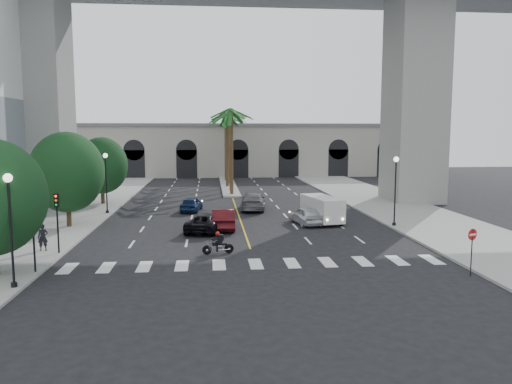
% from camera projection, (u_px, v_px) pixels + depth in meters
% --- Properties ---
extents(ground, '(140.00, 140.00, 0.00)m').
position_uv_depth(ground, '(253.00, 257.00, 28.76)').
color(ground, black).
rests_on(ground, ground).
extents(sidewalk_left, '(8.00, 100.00, 0.15)m').
position_uv_depth(sidewalk_left, '(62.00, 216.00, 42.20)').
color(sidewalk_left, gray).
rests_on(sidewalk_left, ground).
extents(sidewalk_right, '(8.00, 100.00, 0.15)m').
position_uv_depth(sidewalk_right, '(404.00, 211.00, 44.96)').
color(sidewalk_right, gray).
rests_on(sidewalk_right, ground).
extents(median, '(2.00, 24.00, 0.20)m').
position_uv_depth(median, '(228.00, 185.00, 66.31)').
color(median, gray).
rests_on(median, ground).
extents(pier_building, '(71.00, 10.50, 8.50)m').
position_uv_depth(pier_building, '(224.00, 150.00, 82.61)').
color(pier_building, '#B2AA9F').
rests_on(pier_building, ground).
extents(bridge, '(75.00, 13.00, 26.00)m').
position_uv_depth(bridge, '(268.00, 15.00, 48.60)').
color(bridge, gray).
rests_on(bridge, ground).
extents(palm_a, '(3.20, 3.20, 10.30)m').
position_uv_depth(palm_a, '(231.00, 114.00, 55.34)').
color(palm_a, '#47331E').
rests_on(palm_a, ground).
extents(palm_b, '(3.20, 3.20, 10.60)m').
position_uv_depth(palm_b, '(231.00, 113.00, 59.27)').
color(palm_b, '#47331E').
rests_on(palm_b, ground).
extents(palm_c, '(3.20, 3.20, 10.10)m').
position_uv_depth(palm_c, '(227.00, 118.00, 63.26)').
color(palm_c, '#47331E').
rests_on(palm_c, ground).
extents(palm_d, '(3.20, 3.20, 10.90)m').
position_uv_depth(palm_d, '(228.00, 113.00, 67.15)').
color(palm_d, '#47331E').
rests_on(palm_d, ground).
extents(palm_e, '(3.20, 3.20, 10.40)m').
position_uv_depth(palm_e, '(226.00, 118.00, 71.14)').
color(palm_e, '#47331E').
rests_on(palm_e, ground).
extents(palm_f, '(3.20, 3.20, 10.70)m').
position_uv_depth(palm_f, '(227.00, 117.00, 75.09)').
color(palm_f, '#47331E').
rests_on(palm_f, ground).
extents(street_tree_mid, '(5.44, 5.44, 7.21)m').
position_uv_depth(street_tree_mid, '(67.00, 172.00, 36.94)').
color(street_tree_mid, '#382616').
rests_on(street_tree_mid, ground).
extents(street_tree_far, '(5.04, 5.04, 6.68)m').
position_uv_depth(street_tree_far, '(102.00, 166.00, 48.84)').
color(street_tree_far, '#382616').
rests_on(street_tree_far, ground).
extents(lamp_post_left_near, '(0.40, 0.40, 5.35)m').
position_uv_depth(lamp_post_left_near, '(10.00, 221.00, 22.38)').
color(lamp_post_left_near, black).
rests_on(lamp_post_left_near, ground).
extents(lamp_post_left_far, '(0.40, 0.40, 5.35)m').
position_uv_depth(lamp_post_left_far, '(106.00, 178.00, 43.14)').
color(lamp_post_left_far, black).
rests_on(lamp_post_left_far, ground).
extents(lamp_post_right, '(0.40, 0.40, 5.35)m').
position_uv_depth(lamp_post_right, '(395.00, 185.00, 37.33)').
color(lamp_post_right, black).
rests_on(lamp_post_right, ground).
extents(traffic_signal_near, '(0.25, 0.18, 3.65)m').
position_uv_depth(traffic_signal_near, '(33.00, 226.00, 24.95)').
color(traffic_signal_near, black).
rests_on(traffic_signal_near, ground).
extents(traffic_signal_far, '(0.25, 0.18, 3.65)m').
position_uv_depth(traffic_signal_far, '(57.00, 213.00, 28.90)').
color(traffic_signal_far, black).
rests_on(traffic_signal_far, ground).
extents(motorcycle_rider, '(1.87, 0.54, 1.36)m').
position_uv_depth(motorcycle_rider, '(219.00, 244.00, 29.46)').
color(motorcycle_rider, black).
rests_on(motorcycle_rider, ground).
extents(car_a, '(2.37, 4.40, 1.42)m').
position_uv_depth(car_a, '(306.00, 215.00, 38.92)').
color(car_a, silver).
rests_on(car_a, ground).
extents(car_b, '(1.64, 4.66, 1.53)m').
position_uv_depth(car_b, '(223.00, 219.00, 36.99)').
color(car_b, '#410D10').
rests_on(car_b, ground).
extents(car_c, '(3.31, 5.28, 1.36)m').
position_uv_depth(car_c, '(206.00, 222.00, 36.11)').
color(car_c, black).
rests_on(car_c, ground).
extents(car_d, '(2.84, 5.71, 1.59)m').
position_uv_depth(car_d, '(253.00, 201.00, 46.04)').
color(car_d, slate).
rests_on(car_d, ground).
extents(car_e, '(2.17, 4.12, 1.34)m').
position_uv_depth(car_e, '(191.00, 204.00, 45.22)').
color(car_e, '#0F224A').
rests_on(car_e, ground).
extents(cargo_van, '(2.68, 5.12, 2.08)m').
position_uv_depth(cargo_van, '(322.00, 208.00, 39.46)').
color(cargo_van, silver).
rests_on(cargo_van, ground).
extents(pedestrian_a, '(0.64, 0.47, 1.60)m').
position_uv_depth(pedestrian_a, '(43.00, 237.00, 29.61)').
color(pedestrian_a, black).
rests_on(pedestrian_a, sidewalk_left).
extents(do_not_enter_sign, '(0.56, 0.24, 2.42)m').
position_uv_depth(do_not_enter_sign, '(472.00, 242.00, 24.74)').
color(do_not_enter_sign, black).
rests_on(do_not_enter_sign, ground).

